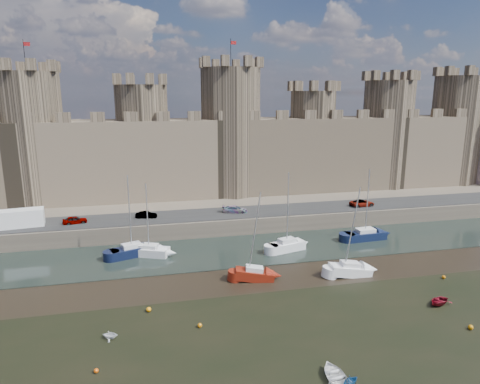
# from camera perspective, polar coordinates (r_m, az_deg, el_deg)

# --- Properties ---
(ground) EXTENTS (160.00, 160.00, 0.00)m
(ground) POSITION_cam_1_polar(r_m,az_deg,el_deg) (39.31, 10.88, -19.74)
(ground) COLOR black
(ground) RESTS_ON ground
(water_channel) EXTENTS (160.00, 12.00, 0.08)m
(water_channel) POSITION_cam_1_polar(r_m,az_deg,el_deg) (59.68, 1.64, -7.63)
(water_channel) COLOR black
(water_channel) RESTS_ON ground
(quay) EXTENTS (160.00, 60.00, 2.50)m
(quay) POSITION_cam_1_polar(r_m,az_deg,el_deg) (93.27, -3.84, 0.74)
(quay) COLOR #4C443A
(quay) RESTS_ON ground
(road) EXTENTS (160.00, 7.00, 0.10)m
(road) POSITION_cam_1_polar(r_m,az_deg,el_deg) (68.14, -0.43, -2.75)
(road) COLOR black
(road) RESTS_ON quay
(castle) EXTENTS (108.50, 11.00, 29.00)m
(castle) POSITION_cam_1_polar(r_m,az_deg,el_deg) (79.74, -3.05, 6.25)
(castle) COLOR #42382B
(castle) RESTS_ON quay
(car_0) EXTENTS (3.58, 1.98, 1.15)m
(car_0) POSITION_cam_1_polar(r_m,az_deg,el_deg) (66.83, -21.16, -3.51)
(car_0) COLOR gray
(car_0) RESTS_ON quay
(car_1) EXTENTS (3.36, 1.68, 1.06)m
(car_1) POSITION_cam_1_polar(r_m,az_deg,el_deg) (66.64, -12.40, -3.01)
(car_1) COLOR gray
(car_1) RESTS_ON quay
(car_2) EXTENTS (4.24, 2.65, 1.14)m
(car_2) POSITION_cam_1_polar(r_m,az_deg,el_deg) (67.99, -0.68, -2.33)
(car_2) COLOR gray
(car_2) RESTS_ON quay
(car_3) EXTENTS (4.37, 2.33, 1.17)m
(car_3) POSITION_cam_1_polar(r_m,az_deg,el_deg) (74.67, 15.96, -1.43)
(car_3) COLOR gray
(car_3) RESTS_ON quay
(van) EXTENTS (6.12, 3.12, 2.55)m
(van) POSITION_cam_1_polar(r_m,az_deg,el_deg) (68.15, -27.11, -3.16)
(van) COLOR white
(van) RESTS_ON quay
(sailboat_0) EXTENTS (5.60, 3.85, 9.76)m
(sailboat_0) POSITION_cam_1_polar(r_m,az_deg,el_deg) (58.44, -12.03, -7.62)
(sailboat_0) COLOR silver
(sailboat_0) RESTS_ON ground
(sailboat_1) EXTENTS (5.82, 3.77, 10.88)m
(sailboat_1) POSITION_cam_1_polar(r_m,az_deg,el_deg) (58.75, -14.23, -7.56)
(sailboat_1) COLOR black
(sailboat_1) RESTS_ON ground
(sailboat_2) EXTENTS (5.36, 3.19, 10.85)m
(sailboat_2) POSITION_cam_1_polar(r_m,az_deg,el_deg) (59.21, 6.26, -7.04)
(sailboat_2) COLOR white
(sailboat_2) RESTS_ON ground
(sailboat_3) EXTENTS (6.11, 2.67, 10.49)m
(sailboat_3) POSITION_cam_1_polar(r_m,az_deg,el_deg) (65.81, 16.34, -5.47)
(sailboat_3) COLOR #0E1733
(sailboat_3) RESTS_ON ground
(sailboat_4) EXTENTS (4.72, 2.54, 10.46)m
(sailboat_4) POSITION_cam_1_polar(r_m,az_deg,el_deg) (50.28, 1.92, -10.85)
(sailboat_4) COLOR maroon
(sailboat_4) RESTS_ON ground
(sailboat_5) EXTENTS (5.05, 2.17, 10.71)m
(sailboat_5) POSITION_cam_1_polar(r_m,az_deg,el_deg) (53.06, 14.44, -9.95)
(sailboat_5) COLOR white
(sailboat_5) RESTS_ON ground
(dinghy_1) EXTENTS (1.97, 1.86, 0.82)m
(dinghy_1) POSITION_cam_1_polar(r_m,az_deg,el_deg) (35.46, 14.52, -23.20)
(dinghy_1) COLOR navy
(dinghy_1) RESTS_ON ground
(dinghy_2) EXTENTS (2.24, 3.13, 0.65)m
(dinghy_2) POSITION_cam_1_polar(r_m,az_deg,el_deg) (35.79, 12.62, -22.87)
(dinghy_2) COLOR silver
(dinghy_2) RESTS_ON ground
(dinghy_3) EXTENTS (1.77, 1.66, 0.75)m
(dinghy_3) POSITION_cam_1_polar(r_m,az_deg,el_deg) (41.21, -16.94, -17.82)
(dinghy_3) COLOR white
(dinghy_3) RESTS_ON ground
(dinghy_4) EXTENTS (3.41, 3.12, 0.58)m
(dinghy_4) POSITION_cam_1_polar(r_m,az_deg,el_deg) (49.53, 24.96, -13.14)
(dinghy_4) COLOR maroon
(dinghy_4) RESTS_ON ground
(buoy_0) EXTENTS (0.43, 0.43, 0.43)m
(buoy_0) POSITION_cam_1_polar(r_m,az_deg,el_deg) (41.49, -5.38, -17.29)
(buoy_0) COLOR #C66C08
(buoy_0) RESTS_ON ground
(buoy_1) EXTENTS (0.50, 0.50, 0.50)m
(buoy_1) POSITION_cam_1_polar(r_m,az_deg,el_deg) (44.76, -12.08, -15.07)
(buoy_1) COLOR orange
(buoy_1) RESTS_ON ground
(buoy_3) EXTENTS (0.43, 0.43, 0.43)m
(buoy_3) POSITION_cam_1_polar(r_m,az_deg,el_deg) (56.03, 25.52, -10.20)
(buoy_3) COLOR #C66908
(buoy_3) RESTS_ON ground
(buoy_4) EXTENTS (0.38, 0.38, 0.38)m
(buoy_4) POSITION_cam_1_polar(r_m,az_deg,el_deg) (37.52, -18.62, -21.65)
(buoy_4) COLOR #D74E09
(buoy_4) RESTS_ON ground
(buoy_5) EXTENTS (0.47, 0.47, 0.47)m
(buoy_5) POSITION_cam_1_polar(r_m,az_deg,el_deg) (46.12, 28.39, -15.59)
(buoy_5) COLOR #C67708
(buoy_5) RESTS_ON ground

